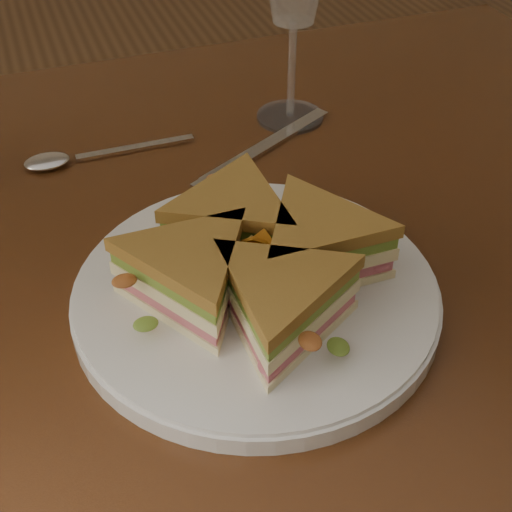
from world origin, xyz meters
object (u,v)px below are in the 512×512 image
Objects in this scene: spoon at (69,159)px; table at (192,307)px; sandwich_wedges at (256,261)px; plate at (256,295)px; knife at (259,150)px.

table is at bearing -61.94° from spoon.
sandwich_wedges is 1.30× the size of spoon.
plate reaches higher than table.
sandwich_wedges reaches higher than knife.
sandwich_wedges is (0.03, -0.11, 0.14)m from table.
table is 0.21m from spoon.
table is 6.16× the size of knife.
spoon is at bearing 112.60° from sandwich_wedges.
knife reaches higher than table.
spoon is at bearing 117.99° from table.
plate is at bearing -67.34° from spoon.
table is 0.19m from knife.
plate is 0.24m from knife.
spoon is 0.20m from knife.
knife is (0.08, 0.22, -0.01)m from plate.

